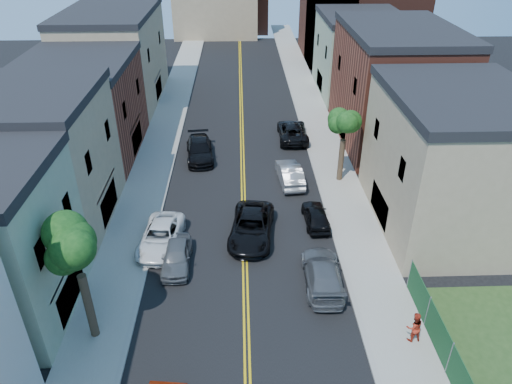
{
  "coord_description": "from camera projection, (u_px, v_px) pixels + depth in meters",
  "views": [
    {
      "loc": [
        -0.12,
        -3.81,
        19.29
      ],
      "look_at": [
        0.89,
        25.07,
        2.0
      ],
      "focal_mm": 33.38,
      "sensor_mm": 36.0,
      "label": 1
    }
  ],
  "objects": [
    {
      "name": "church",
      "position": [
        354.0,
        7.0,
        67.47
      ],
      "size": [
        16.2,
        14.2,
        22.6
      ],
      "color": "#4C2319",
      "rests_on": "ground"
    },
    {
      "name": "bldg_right_palegrn",
      "position": [
        359.0,
        56.0,
        56.01
      ],
      "size": [
        9.0,
        12.0,
        8.5
      ],
      "primitive_type": "cube",
      "color": "gray",
      "rests_on": "ground"
    },
    {
      "name": "black_suv_lane",
      "position": [
        252.0,
        227.0,
        32.03
      ],
      "size": [
        3.49,
        6.26,
        1.65
      ],
      "primitive_type": "imported",
      "rotation": [
        0.0,
        0.0,
        -0.13
      ],
      "color": "black",
      "rests_on": "ground"
    },
    {
      "name": "dark_car_right_far",
      "position": [
        293.0,
        131.0,
        45.82
      ],
      "size": [
        2.69,
        5.8,
        1.61
      ],
      "primitive_type": "imported",
      "rotation": [
        0.0,
        0.0,
        3.14
      ],
      "color": "black",
      "rests_on": "ground"
    },
    {
      "name": "backdrop_center",
      "position": [
        239.0,
        2.0,
        84.37
      ],
      "size": [
        10.0,
        8.0,
        10.0
      ],
      "primitive_type": "cube",
      "color": "brown",
      "rests_on": "ground"
    },
    {
      "name": "bldg_left_brick",
      "position": [
        82.0,
        111.0,
        41.58
      ],
      "size": [
        9.0,
        12.0,
        8.0
      ],
      "primitive_type": "cube",
      "color": "brown",
      "rests_on": "ground"
    },
    {
      "name": "tree_left_mid",
      "position": [
        72.0,
        234.0,
        21.58
      ],
      "size": [
        5.2,
        5.2,
        9.29
      ],
      "color": "#37261B",
      "rests_on": "sidewalk_left"
    },
    {
      "name": "sidewalk_right",
      "position": [
        321.0,
        131.0,
        47.68
      ],
      "size": [
        3.2,
        100.0,
        0.15
      ],
      "primitive_type": "cube",
      "color": "gray",
      "rests_on": "ground"
    },
    {
      "name": "pedestrian_right",
      "position": [
        414.0,
        327.0,
        24.11
      ],
      "size": [
        0.93,
        0.76,
        1.77
      ],
      "primitive_type": "imported",
      "rotation": [
        0.0,
        0.0,
        3.26
      ],
      "color": "#AD2C1A",
      "rests_on": "sidewalk_right"
    },
    {
      "name": "black_car_left",
      "position": [
        200.0,
        150.0,
        42.28
      ],
      "size": [
        2.87,
        5.82,
        1.63
      ],
      "primitive_type": "imported",
      "rotation": [
        0.0,
        0.0,
        0.11
      ],
      "color": "black",
      "rests_on": "ground"
    },
    {
      "name": "bldg_left_tan_near",
      "position": [
        34.0,
        165.0,
        31.89
      ],
      "size": [
        9.0,
        10.0,
        9.0
      ],
      "primitive_type": "cube",
      "color": "#998466",
      "rests_on": "ground"
    },
    {
      "name": "bldg_left_tan_far",
      "position": [
        115.0,
        59.0,
        53.2
      ],
      "size": [
        9.0,
        16.0,
        9.5
      ],
      "primitive_type": "cube",
      "color": "#998466",
      "rests_on": "ground"
    },
    {
      "name": "bldg_right_tan",
      "position": [
        452.0,
        165.0,
        31.87
      ],
      "size": [
        9.0,
        12.0,
        9.0
      ],
      "primitive_type": "cube",
      "color": "#998466",
      "rests_on": "ground"
    },
    {
      "name": "tree_right_far",
      "position": [
        346.0,
        115.0,
        36.2
      ],
      "size": [
        4.4,
        4.4,
        8.03
      ],
      "color": "#37261B",
      "rests_on": "sidewalk_right"
    },
    {
      "name": "curb_right",
      "position": [
        303.0,
        131.0,
        47.63
      ],
      "size": [
        0.3,
        100.0,
        0.15
      ],
      "primitive_type": "cube",
      "color": "gray",
      "rests_on": "ground"
    },
    {
      "name": "black_car_right",
      "position": [
        316.0,
        215.0,
        33.47
      ],
      "size": [
        1.76,
        4.08,
        1.37
      ],
      "primitive_type": "imported",
      "rotation": [
        0.0,
        0.0,
        3.18
      ],
      "color": "black",
      "rests_on": "ground"
    },
    {
      "name": "silver_car_right",
      "position": [
        290.0,
        173.0,
        38.52
      ],
      "size": [
        2.15,
        5.01,
        1.61
      ],
      "primitive_type": "imported",
      "rotation": [
        0.0,
        0.0,
        3.24
      ],
      "color": "#98999F",
      "rests_on": "ground"
    },
    {
      "name": "bldg_right_brick",
      "position": [
        394.0,
        89.0,
        43.62
      ],
      "size": [
        9.0,
        14.0,
        10.0
      ],
      "primitive_type": "cube",
      "color": "brown",
      "rests_on": "ground"
    },
    {
      "name": "white_pickup",
      "position": [
        161.0,
        236.0,
        31.24
      ],
      "size": [
        2.95,
        5.54,
        1.48
      ],
      "primitive_type": "imported",
      "rotation": [
        0.0,
        0.0,
        -0.09
      ],
      "color": "white",
      "rests_on": "ground"
    },
    {
      "name": "curb_left",
      "position": [
        180.0,
        133.0,
        47.26
      ],
      "size": [
        0.3,
        100.0,
        0.15
      ],
      "primitive_type": "cube",
      "color": "gray",
      "rests_on": "ground"
    },
    {
      "name": "sidewalk_left",
      "position": [
        162.0,
        133.0,
        47.21
      ],
      "size": [
        3.2,
        100.0,
        0.15
      ],
      "primitive_type": "cube",
      "color": "gray",
      "rests_on": "ground"
    },
    {
      "name": "grey_car_right",
      "position": [
        323.0,
        273.0,
        28.01
      ],
      "size": [
        2.35,
        5.47,
        1.57
      ],
      "primitive_type": "imported",
      "rotation": [
        0.0,
        0.0,
        3.11
      ],
      "color": "#525459",
      "rests_on": "ground"
    },
    {
      "name": "grey_car_left",
      "position": [
        177.0,
        256.0,
        29.53
      ],
      "size": [
        1.74,
        4.29,
        1.46
      ],
      "primitive_type": "imported",
      "rotation": [
        0.0,
        0.0,
        0.0
      ],
      "color": "#53565A",
      "rests_on": "ground"
    }
  ]
}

